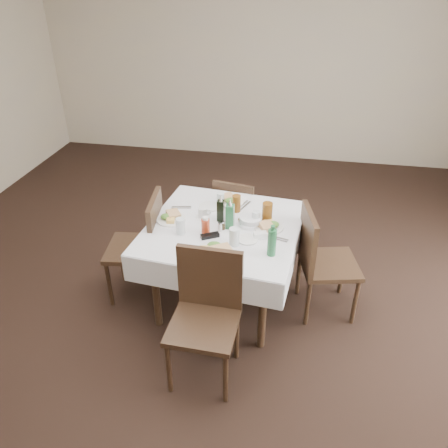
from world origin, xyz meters
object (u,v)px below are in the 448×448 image
object	(u,v)px
oil_cruet_dark	(221,210)
water_e	(256,218)
bread_basket	(251,221)
coffee_mug	(203,213)
chair_south	(207,307)
ketchup_bottle	(206,226)
chair_east	(319,257)
green_bottle	(272,242)
chair_north	(236,213)
water_w	(180,226)
dining_table	(223,235)
oil_cruet_green	(230,216)
chair_west	(144,241)
water_n	(220,199)
water_s	(234,237)

from	to	relation	value
oil_cruet_dark	water_e	bearing A→B (deg)	-2.32
bread_basket	coffee_mug	xyz separation A→B (m)	(-0.39, 0.04, 0.01)
chair_south	coffee_mug	world-z (taller)	chair_south
water_e	ketchup_bottle	world-z (taller)	ketchup_bottle
chair_east	green_bottle	size ratio (longest dim) A/B	3.89
chair_north	water_w	size ratio (longest dim) A/B	6.51
dining_table	chair_north	bearing A→B (deg)	90.57
oil_cruet_green	chair_west	bearing A→B (deg)	178.82
chair_east	coffee_mug	world-z (taller)	chair_east
chair_west	oil_cruet_green	bearing A→B (deg)	-1.18
water_e	oil_cruet_green	world-z (taller)	oil_cruet_green
water_e	bread_basket	size ratio (longest dim) A/B	0.58
chair_east	water_n	size ratio (longest dim) A/B	7.76
bread_basket	oil_cruet_dark	bearing A→B (deg)	176.26
water_n	green_bottle	world-z (taller)	green_bottle
chair_south	chair_west	size ratio (longest dim) A/B	1.00
dining_table	water_n	world-z (taller)	water_n
oil_cruet_dark	coffee_mug	distance (m)	0.16
water_n	water_w	bearing A→B (deg)	-113.97
water_n	chair_east	bearing A→B (deg)	-17.76
water_n	bread_basket	size ratio (longest dim) A/B	0.61
water_e	oil_cruet_dark	distance (m)	0.29
chair_west	coffee_mug	size ratio (longest dim) A/B	7.43
water_n	water_e	distance (m)	0.42
chair_north	chair_east	size ratio (longest dim) A/B	0.89
ketchup_bottle	bread_basket	bearing A→B (deg)	30.48
coffee_mug	green_bottle	distance (m)	0.73
chair_east	water_w	distance (m)	1.12
chair_south	oil_cruet_dark	distance (m)	0.85
green_bottle	water_n	bearing A→B (deg)	127.45
water_e	bread_basket	xyz separation A→B (m)	(-0.04, -0.00, -0.03)
water_e	oil_cruet_green	size ratio (longest dim) A/B	0.46
water_n	green_bottle	size ratio (longest dim) A/B	0.50
dining_table	ketchup_bottle	bearing A→B (deg)	-131.76
chair_west	chair_south	bearing A→B (deg)	-45.51
oil_cruet_dark	oil_cruet_green	world-z (taller)	oil_cruet_green
water_s	green_bottle	bearing A→B (deg)	-14.98
ketchup_bottle	water_e	bearing A→B (deg)	28.03
dining_table	oil_cruet_green	bearing A→B (deg)	-18.88
water_s	bread_basket	xyz separation A→B (m)	(0.08, 0.31, -0.04)
chair_east	bread_basket	distance (m)	0.62
water_s	bread_basket	distance (m)	0.32
chair_south	oil_cruet_dark	bearing A→B (deg)	93.82
water_n	green_bottle	xyz separation A→B (m)	(0.49, -0.64, 0.05)
bread_basket	ketchup_bottle	size ratio (longest dim) A/B	1.43
chair_north	water_n	xyz separation A→B (m)	(-0.08, -0.40, 0.35)
chair_east	water_s	xyz separation A→B (m)	(-0.64, -0.29, 0.30)
chair_south	bread_basket	xyz separation A→B (m)	(0.19, 0.77, 0.25)
water_e	ketchup_bottle	bearing A→B (deg)	-151.97
chair_east	bread_basket	size ratio (longest dim) A/B	4.70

